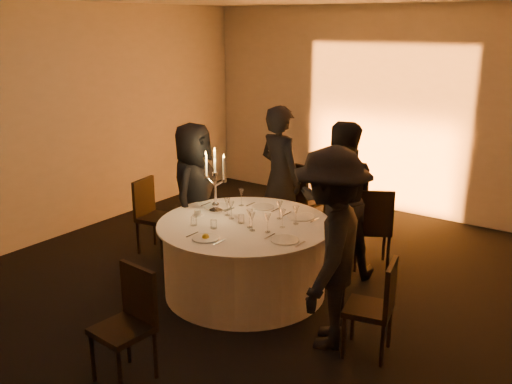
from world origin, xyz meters
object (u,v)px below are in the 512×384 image
Objects in this scene: guest_right at (330,249)px; coffee_cup at (198,213)px; chair_front at (129,318)px; guest_back_left at (280,179)px; guest_back_right at (339,200)px; chair_back_left at (299,196)px; chair_right at (377,303)px; banquet_table at (245,257)px; chair_left at (152,211)px; chair_back_right at (372,224)px; guest_left at (194,193)px; candelabra at (215,190)px.

guest_right is 1.75m from coffee_cup.
guest_back_left is (-0.53, 2.99, 0.38)m from chair_front.
guest_back_right is at bearing 85.69° from chair_front.
guest_back_left reaches higher than guest_back_right.
chair_back_left reaches higher than chair_right.
coffee_cup is (-0.70, 1.63, 0.28)m from chair_front.
chair_right is (1.62, -0.33, 0.10)m from banquet_table.
chair_front is (1.76, -1.98, 0.00)m from chair_left.
chair_back_right is 0.58× the size of guest_left.
chair_left is 8.32× the size of coffee_cup.
chair_back_left is at bearing -45.09° from chair_back_right.
candelabra is at bearing -133.67° from guest_left.
banquet_table is 1.97× the size of chair_left.
candelabra is at bearing 94.59° from chair_back_left.
guest_right is at bearing -16.03° from candelabra.
candelabra is (-1.65, 0.47, 0.13)m from guest_right.
guest_left is 0.95× the size of guest_back_right.
coffee_cup is (1.06, -0.35, 0.29)m from chair_left.
chair_back_right is 1.27m from guest_back_left.
guest_right is (-0.44, -0.05, 0.40)m from chair_right.
guest_right is (1.03, 1.36, 0.37)m from chair_front.
chair_left is at bearing 136.25° from chair_front.
chair_right is at bearing -11.42° from banquet_table.
chair_right is 2.58m from guest_back_left.
chair_left is at bearing -112.47° from chair_right.
chair_left is at bearing 56.51° from guest_back_left.
candelabra is at bearing 8.89° from guest_back_right.
guest_back_right is 1.47m from guest_right.
chair_back_right is at bearing -166.86° from chair_right.
banquet_table is 1.41m from guest_back_left.
chair_back_left is at bearing 101.15° from banquet_table.
chair_back_left is 9.57× the size of coffee_cup.
banquet_table is 1.66m from chair_right.
chair_left is 0.52× the size of guest_back_right.
guest_left is (-2.60, 0.67, 0.35)m from chair_right.
guest_back_right is at bearing -179.48° from guest_back_left.
chair_left is 2.66m from chair_back_right.
guest_back_right is 1.36m from candelabra.
guest_left reaches higher than chair_back_left.
guest_left reaches higher than coffee_cup.
guest_right is at bearing 137.18° from chair_back_left.
chair_back_left is 1.22× the size of chair_right.
chair_back_right is at bearing 174.15° from guest_right.
guest_back_left reaches higher than chair_back_left.
guest_back_left reaches higher than chair_front.
guest_back_left reaches higher than banquet_table.
guest_back_right is at bearing -153.65° from chair_right.
chair_right is 7.87× the size of coffee_cup.
coffee_cup is at bearing 15.45° from chair_back_right.
banquet_table is 0.69m from coffee_cup.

